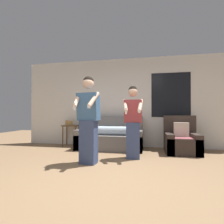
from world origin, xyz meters
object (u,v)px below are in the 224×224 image
(person_left, at_px, (88,119))
(person_right, at_px, (133,121))
(armchair, at_px, (181,141))
(couch, at_px, (110,138))
(side_table, at_px, (71,129))

(person_left, bearing_deg, person_right, 34.71)
(armchair, bearing_deg, person_right, -145.25)
(couch, height_order, armchair, armchair)
(side_table, relative_size, person_right, 0.49)
(person_left, bearing_deg, couch, 85.65)
(side_table, xyz_separation_m, person_right, (2.04, -1.21, 0.29))
(couch, height_order, person_right, person_right)
(couch, xyz_separation_m, person_right, (0.72, -0.98, 0.51))
(side_table, relative_size, person_left, 0.46)
(couch, xyz_separation_m, side_table, (-1.31, 0.23, 0.21))
(person_right, bearing_deg, armchair, 34.75)
(armchair, bearing_deg, side_table, 172.86)
(couch, xyz_separation_m, armchair, (1.89, -0.17, -0.01))
(couch, distance_m, person_right, 1.32)
(side_table, xyz_separation_m, person_left, (1.19, -1.79, 0.36))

